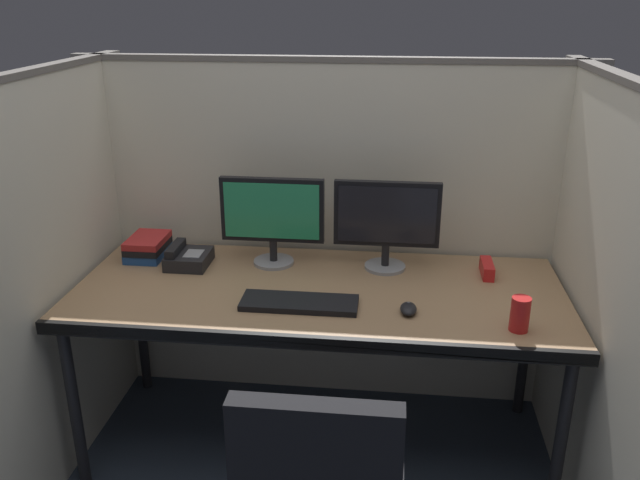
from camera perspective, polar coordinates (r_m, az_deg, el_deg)
The scene contains 12 objects.
cubicle_partition_rear at distance 2.94m, azimuth 0.87°, elevation 0.36°, with size 2.21×0.06×1.57m.
cubicle_partition_left at distance 2.74m, azimuth -21.59°, elevation -2.82°, with size 0.06×1.41×1.57m.
cubicle_partition_right at distance 2.53m, azimuth 22.63°, elevation -4.88°, with size 0.06×1.41×1.57m.
desk at distance 2.56m, azimuth -0.16°, elevation -5.29°, with size 1.90×0.80×0.74m.
monitor_left at distance 2.70m, azimuth -4.18°, elevation 2.17°, with size 0.43×0.17×0.37m.
monitor_right at distance 2.66m, azimuth 5.85°, elevation 1.80°, with size 0.43×0.17×0.37m.
keyboard_main at distance 2.41m, azimuth -1.81°, elevation -5.50°, with size 0.43×0.15×0.02m, color black.
computer_mouse at distance 2.37m, azimuth 7.73°, elevation -5.97°, with size 0.06×0.10×0.04m.
desk_phone at distance 2.80m, azimuth -11.49°, elevation -1.52°, with size 0.17×0.19×0.09m.
book_stack at distance 2.92m, azimuth -14.80°, elevation -0.58°, with size 0.15×0.21×0.09m.
red_stapler at distance 2.74m, azimuth 14.37°, elevation -2.44°, with size 0.04×0.15×0.06m, color red.
soda_can at distance 2.32m, azimuth 17.06°, elevation -6.20°, with size 0.07×0.07×0.12m, color red.
Camera 1 is at (0.27, -2.00, 1.83)m, focal length 36.66 mm.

